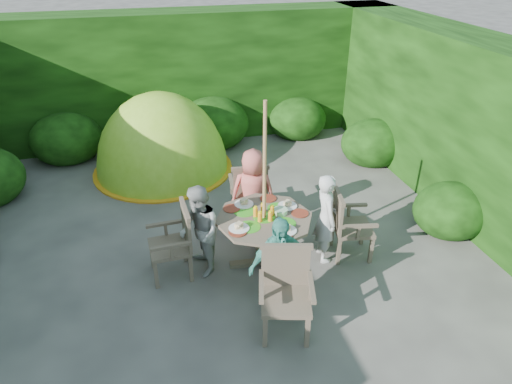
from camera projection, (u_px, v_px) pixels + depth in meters
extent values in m
plane|color=#44413C|center=(213.00, 239.00, 6.43)|extent=(60.00, 60.00, 0.00)
cube|color=black|center=(176.00, 77.00, 9.18)|extent=(9.00, 1.00, 2.50)
cube|color=black|center=(478.00, 130.00, 6.68)|extent=(1.00, 9.00, 2.50)
cylinder|color=#493D2F|center=(264.00, 242.00, 5.80)|extent=(0.12, 0.12, 0.67)
cube|color=#493D2F|center=(264.00, 261.00, 5.95)|extent=(0.89, 0.16, 0.06)
cube|color=#493D2F|center=(264.00, 261.00, 5.95)|extent=(0.16, 0.89, 0.06)
cylinder|color=#493D2F|center=(264.00, 219.00, 5.62)|extent=(1.31, 1.31, 0.04)
cylinder|color=green|center=(249.00, 227.00, 5.42)|extent=(0.28, 0.28, 0.00)
cylinder|color=green|center=(285.00, 223.00, 5.49)|extent=(0.28, 0.28, 0.00)
cylinder|color=green|center=(244.00, 211.00, 5.73)|extent=(0.28, 0.28, 0.00)
cylinder|color=green|center=(278.00, 208.00, 5.80)|extent=(0.28, 0.28, 0.00)
cylinder|color=green|center=(264.00, 217.00, 5.61)|extent=(0.28, 0.28, 0.00)
cylinder|color=white|center=(287.00, 206.00, 5.83)|extent=(0.25, 0.25, 0.01)
cylinder|color=white|center=(244.00, 204.00, 5.87)|extent=(0.25, 0.25, 0.01)
cylinder|color=white|center=(239.00, 228.00, 5.38)|extent=(0.25, 0.25, 0.01)
cylinder|color=white|center=(286.00, 230.00, 5.34)|extent=(0.25, 0.25, 0.01)
cylinder|color=red|center=(300.00, 213.00, 5.68)|extent=(0.22, 0.22, 0.01)
cylinder|color=red|center=(268.00, 198.00, 6.00)|extent=(0.22, 0.22, 0.01)
cylinder|color=red|center=(232.00, 208.00, 5.78)|extent=(0.22, 0.22, 0.01)
cylinder|color=red|center=(238.00, 232.00, 5.32)|extent=(0.22, 0.22, 0.01)
cylinder|color=red|center=(283.00, 235.00, 5.26)|extent=(0.22, 0.22, 0.01)
cylinder|color=green|center=(280.00, 211.00, 5.67)|extent=(0.18, 0.18, 0.06)
cylinder|color=olive|center=(264.00, 190.00, 5.42)|extent=(0.05, 0.05, 2.20)
cube|color=#493D2F|center=(353.00, 228.00, 5.94)|extent=(0.56, 0.58, 0.05)
cube|color=#493D2F|center=(371.00, 250.00, 5.88)|extent=(0.06, 0.06, 0.40)
cube|color=#493D2F|center=(362.00, 231.00, 6.24)|extent=(0.06, 0.06, 0.40)
cube|color=#493D2F|center=(339.00, 251.00, 5.85)|extent=(0.06, 0.06, 0.40)
cube|color=#493D2F|center=(332.00, 233.00, 6.22)|extent=(0.06, 0.06, 0.40)
cube|color=#493D2F|center=(337.00, 212.00, 5.80)|extent=(0.13, 0.50, 0.48)
cube|color=#493D2F|center=(359.00, 226.00, 5.63)|extent=(0.48, 0.14, 0.04)
cube|color=#493D2F|center=(349.00, 205.00, 6.06)|extent=(0.48, 0.14, 0.04)
cube|color=#493D2F|center=(169.00, 247.00, 5.58)|extent=(0.50, 0.52, 0.05)
cube|color=#493D2F|center=(152.00, 254.00, 5.80)|extent=(0.05, 0.05, 0.40)
cube|color=#493D2F|center=(156.00, 275.00, 5.45)|extent=(0.05, 0.05, 0.40)
cube|color=#493D2F|center=(185.00, 248.00, 5.91)|extent=(0.05, 0.05, 0.40)
cube|color=#493D2F|center=(191.00, 268.00, 5.56)|extent=(0.05, 0.05, 0.40)
cube|color=#493D2F|center=(186.00, 227.00, 5.51)|extent=(0.07, 0.50, 0.48)
cube|color=#493D2F|center=(165.00, 224.00, 5.69)|extent=(0.48, 0.07, 0.04)
cube|color=#493D2F|center=(171.00, 246.00, 5.28)|extent=(0.48, 0.07, 0.04)
cube|color=#493D2F|center=(249.00, 192.00, 6.77)|extent=(0.54, 0.53, 0.05)
cube|color=#493D2F|center=(260.00, 196.00, 7.08)|extent=(0.05, 0.05, 0.40)
cube|color=#493D2F|center=(233.00, 198.00, 7.03)|extent=(0.05, 0.05, 0.40)
cube|color=#493D2F|center=(265.00, 210.00, 6.72)|extent=(0.05, 0.05, 0.40)
cube|color=#493D2F|center=(236.00, 213.00, 6.67)|extent=(0.05, 0.05, 0.40)
cube|color=#493D2F|center=(251.00, 184.00, 6.45)|extent=(0.50, 0.09, 0.48)
cube|color=#493D2F|center=(265.00, 180.00, 6.71)|extent=(0.10, 0.48, 0.04)
cube|color=#493D2F|center=(232.00, 182.00, 6.64)|extent=(0.10, 0.48, 0.04)
cube|color=#493D2F|center=(286.00, 301.00, 4.74)|extent=(0.62, 0.61, 0.05)
cube|color=#493D2F|center=(265.00, 331.00, 4.66)|extent=(0.06, 0.06, 0.41)
cube|color=#493D2F|center=(307.00, 332.00, 4.66)|extent=(0.06, 0.06, 0.41)
cube|color=#493D2F|center=(265.00, 302.00, 5.04)|extent=(0.06, 0.06, 0.41)
cube|color=#493D2F|center=(304.00, 302.00, 5.04)|extent=(0.06, 0.06, 0.41)
cube|color=#493D2F|center=(286.00, 266.00, 4.82)|extent=(0.50, 0.17, 0.49)
cube|color=#493D2F|center=(261.00, 286.00, 4.65)|extent=(0.17, 0.49, 0.04)
cube|color=#493D2F|center=(312.00, 286.00, 4.64)|extent=(0.17, 0.49, 0.04)
imported|color=silver|center=(326.00, 218.00, 5.79)|extent=(0.32, 0.46, 1.22)
imported|color=#A4A59F|center=(200.00, 232.00, 5.54)|extent=(0.53, 0.63, 1.19)
imported|color=#CF5F55|center=(253.00, 192.00, 6.34)|extent=(0.69, 0.54, 1.25)
imported|color=teal|center=(278.00, 265.00, 4.98)|extent=(0.74, 0.42, 1.20)
ellipsoid|color=#8CC626|center=(164.00, 169.00, 8.34)|extent=(2.65, 2.65, 2.85)
ellipsoid|color=black|center=(175.00, 189.00, 7.70)|extent=(0.85, 0.54, 0.98)
cylinder|color=orange|center=(164.00, 168.00, 8.34)|extent=(2.49, 2.49, 0.03)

